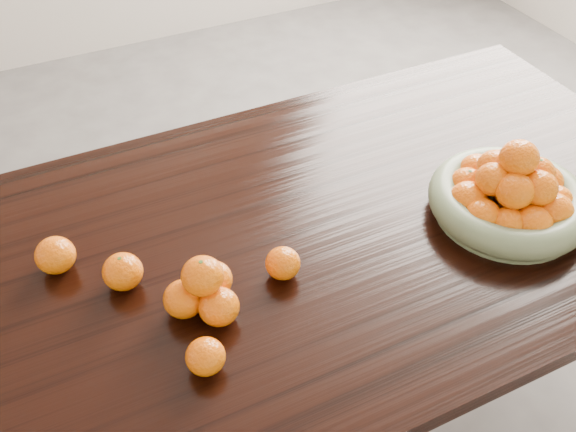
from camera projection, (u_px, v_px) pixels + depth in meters
name	position (u px, v px, depth m)	size (l,w,h in m)	color
ground	(286.00, 419.00, 1.90)	(5.00, 5.00, 0.00)	#605C5A
dining_table	(286.00, 266.00, 1.45)	(2.00, 1.00, 0.75)	black
fruit_bowl	(510.00, 195.00, 1.41)	(0.35, 0.35, 0.19)	#6B7757
orange_pyramid	(204.00, 290.00, 1.21)	(0.15, 0.15, 0.13)	orange
loose_orange_0	(123.00, 272.00, 1.27)	(0.08, 0.08, 0.07)	orange
loose_orange_1	(206.00, 356.00, 1.12)	(0.07, 0.07, 0.07)	orange
loose_orange_2	(283.00, 263.00, 1.29)	(0.07, 0.07, 0.07)	orange
loose_orange_3	(55.00, 255.00, 1.30)	(0.08, 0.08, 0.08)	orange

